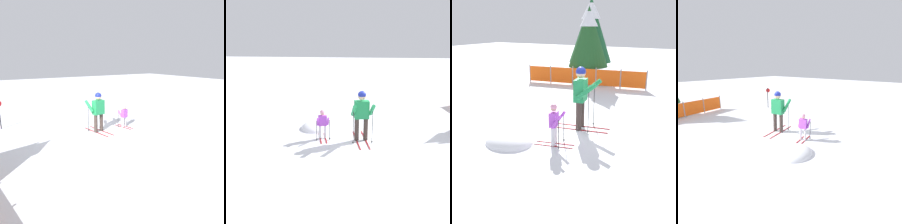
{
  "view_description": "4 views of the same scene",
  "coord_description": "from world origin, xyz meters",
  "views": [
    {
      "loc": [
        -8.29,
        4.42,
        3.3
      ],
      "look_at": [
        0.2,
        -0.92,
        0.84
      ],
      "focal_mm": 35.0,
      "sensor_mm": 36.0,
      "label": 1
    },
    {
      "loc": [
        9.76,
        -0.2,
        3.91
      ],
      "look_at": [
        0.27,
        -1.03,
        1.07
      ],
      "focal_mm": 45.0,
      "sensor_mm": 36.0,
      "label": 2
    },
    {
      "loc": [
        3.62,
        -7.28,
        2.97
      ],
      "look_at": [
        0.22,
        -1.19,
        0.78
      ],
      "focal_mm": 45.0,
      "sensor_mm": 36.0,
      "label": 3
    },
    {
      "loc": [
        -5.13,
        -5.39,
        2.91
      ],
      "look_at": [
        0.34,
        -0.77,
        0.99
      ],
      "focal_mm": 28.0,
      "sensor_mm": 36.0,
      "label": 4
    }
  ],
  "objects": [
    {
      "name": "ground_plane",
      "position": [
        0.0,
        0.0,
        0.0
      ],
      "size": [
        60.0,
        60.0,
        0.0
      ],
      "primitive_type": "plane",
      "color": "white"
    },
    {
      "name": "skier_child",
      "position": [
        0.17,
        -1.6,
        0.64
      ],
      "size": [
        1.06,
        0.54,
        1.1
      ],
      "rotation": [
        0.0,
        0.0,
        0.23
      ],
      "color": "maroon",
      "rests_on": "ground_plane"
    },
    {
      "name": "skier_adult",
      "position": [
        0.23,
        -0.19,
        1.1
      ],
      "size": [
        1.77,
        0.86,
        1.84
      ],
      "rotation": [
        0.0,
        0.0,
        0.18
      ],
      "color": "maroon",
      "rests_on": "ground_plane"
    },
    {
      "name": "snow_mound",
      "position": [
        -0.93,
        -2.08,
        0.0
      ],
      "size": [
        1.31,
        1.11,
        0.52
      ],
      "primitive_type": "ellipsoid",
      "color": "white",
      "rests_on": "ground_plane"
    }
  ]
}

